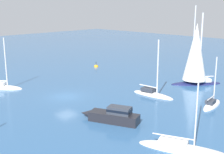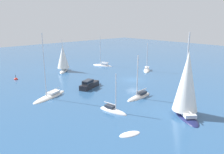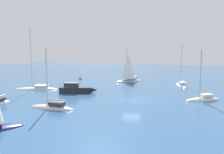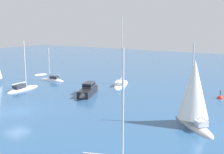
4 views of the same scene
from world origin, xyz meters
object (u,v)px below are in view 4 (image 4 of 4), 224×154
sloop (121,84)px  yacht (52,80)px  sailboat_1 (23,89)px  tender (41,75)px  powerboat (87,90)px  sailboat (194,96)px  mooring_buoy (220,98)px

sloop → yacht: bearing=85.2°
sailboat_1 → sloop: bearing=-47.5°
tender → yacht: (3.14, 6.24, 0.11)m
sailboat_1 → sloop: (-11.11, 10.62, -0.04)m
powerboat → yacht: size_ratio=1.01×
yacht → sailboat: 29.18m
mooring_buoy → powerboat: bearing=-62.4°
sailboat → mooring_buoy: bearing=-46.0°
sailboat → sloop: bearing=5.6°
tender → sloop: 18.29m
powerboat → tender: bearing=-135.3°
powerboat → sailboat_1: 10.63m
powerboat → yacht: bearing=-133.8°
yacht → sloop: size_ratio=0.55×
mooring_buoy → sloop: bearing=-90.2°
sailboat_1 → mooring_buoy: bearing=-71.0°
sailboat_1 → tender: bearing=31.9°
powerboat → sailboat_1: sailboat_1 is taller
tender → mooring_buoy: size_ratio=1.95×
sailboat_1 → mooring_buoy: (-11.04, 26.22, -0.16)m
sailboat_1 → mooring_buoy: 28.45m
powerboat → sloop: bearing=156.2°
powerboat → tender: (-7.96, -17.93, -0.69)m
tender → sailboat: (11.82, 33.94, 3.00)m
sailboat → yacht: bearing=26.3°
yacht → sailboat_1: sailboat_1 is taller
tender → sailboat_1: bearing=-127.6°
powerboat → mooring_buoy: (-8.34, 15.95, -0.68)m
sloop → tender: bearing=70.0°
sailboat_1 → sloop: 15.37m
tender → yacht: 6.98m
sailboat_1 → powerboat: bearing=-79.0°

